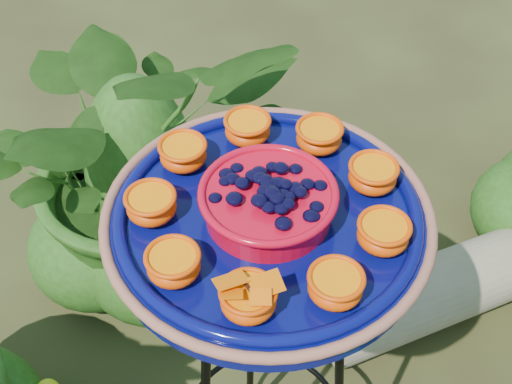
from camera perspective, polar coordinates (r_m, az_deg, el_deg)
tripod_stand at (r=1.25m, az=0.75°, el=-13.37°), size 0.39×0.39×0.85m
feeder_dish at (r=0.95m, az=0.96°, el=-1.91°), size 0.54×0.54×0.10m
driftwood_log at (r=1.90m, az=13.35°, el=-8.06°), size 0.58×0.45×0.19m
shrub_back_left at (r=1.77m, az=-9.34°, el=3.24°), size 0.95×0.91×0.82m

